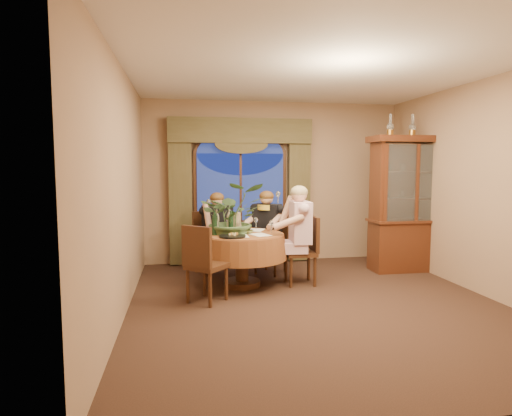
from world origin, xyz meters
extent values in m
plane|color=black|center=(0.00, 0.00, 0.00)|extent=(5.00, 5.00, 0.00)
plane|color=#8F6F55|center=(0.00, 2.50, 1.40)|extent=(4.50, 0.00, 4.50)
plane|color=#8F6F55|center=(2.25, 0.00, 1.40)|extent=(0.00, 5.00, 5.00)
plane|color=white|center=(0.00, 0.00, 2.80)|extent=(5.00, 5.00, 0.00)
cube|color=#433B1F|center=(-1.63, 2.38, 1.18)|extent=(0.38, 0.14, 2.32)
cube|color=#433B1F|center=(0.43, 2.38, 1.18)|extent=(0.38, 0.14, 2.32)
cylinder|color=maroon|center=(-0.79, 0.92, 0.38)|extent=(1.44, 1.44, 0.75)
cube|color=#3E1C11|center=(2.00, 1.40, 1.08)|extent=(1.33, 0.53, 2.15)
cube|color=black|center=(0.05, 0.89, 0.48)|extent=(0.43, 0.43, 0.96)
cube|color=black|center=(-0.25, 1.57, 0.48)|extent=(0.59, 0.59, 0.96)
cube|color=black|center=(-1.17, 1.75, 0.48)|extent=(0.56, 0.56, 0.96)
cube|color=black|center=(-1.31, 0.31, 0.48)|extent=(0.59, 0.59, 0.96)
imported|color=#3B5731|center=(-0.90, 1.00, 1.35)|extent=(0.92, 1.02, 0.79)
imported|color=brown|center=(-0.71, 0.88, 0.77)|extent=(0.15, 0.15, 0.05)
cylinder|color=black|center=(-0.96, 0.61, 0.76)|extent=(0.36, 0.36, 0.02)
cylinder|color=tan|center=(-0.96, 0.98, 0.92)|extent=(0.07, 0.07, 0.33)
cylinder|color=black|center=(-0.95, 0.84, 0.92)|extent=(0.07, 0.07, 0.33)
cylinder|color=black|center=(-1.17, 0.83, 0.92)|extent=(0.07, 0.07, 0.33)
cylinder|color=tan|center=(-1.13, 0.99, 0.92)|extent=(0.07, 0.07, 0.33)
cube|color=white|center=(-0.57, 0.73, 0.75)|extent=(0.30, 0.35, 0.00)
cube|color=white|center=(-0.55, 1.16, 0.75)|extent=(0.32, 0.36, 0.00)
cube|color=white|center=(-0.85, 0.67, 0.75)|extent=(0.22, 0.30, 0.00)
camera|label=1|loc=(-1.59, -4.90, 1.67)|focal=30.00mm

